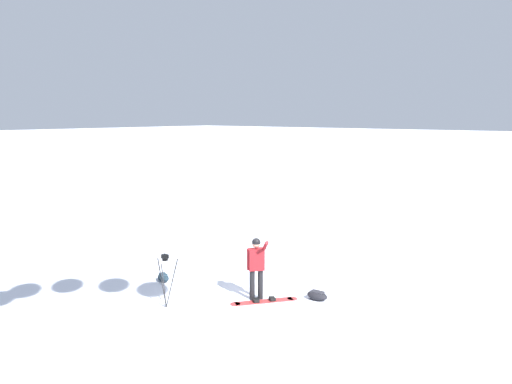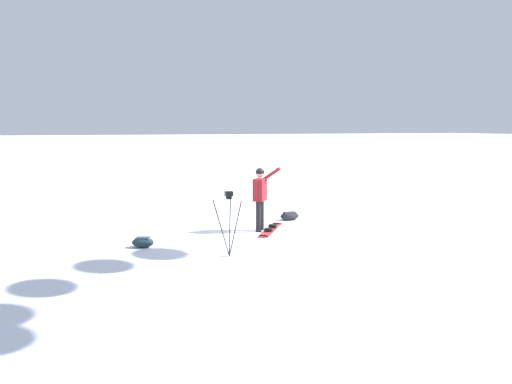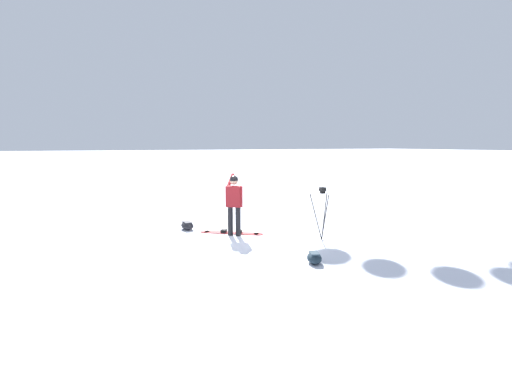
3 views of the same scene
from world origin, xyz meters
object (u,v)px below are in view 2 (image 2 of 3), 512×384
snowboard (271,229)px  snowboarder (260,193)px  gear_bag_large (290,216)px  gear_bag_small (143,242)px  camera_tripod (229,210)px

snowboard → snowboarder: bearing=85.6°
gear_bag_large → gear_bag_small: bearing=109.9°
snowboard → gear_bag_small: gear_bag_small is taller
snowboarder → snowboard: 1.02m
snowboarder → camera_tripod: bearing=143.7°
gear_bag_large → camera_tripod: camera_tripod is taller
snowboard → gear_bag_large: size_ratio=2.58×
snowboarder → gear_bag_large: (0.97, -1.27, -0.88)m
camera_tripod → gear_bag_small: camera_tripod is taller
camera_tripod → gear_bag_large: bearing=-42.9°
snowboard → camera_tripod: 2.69m
snowboarder → snowboard: bearing=-94.4°
snowboarder → camera_tripod: 2.35m
gear_bag_small → gear_bag_large: bearing=-70.1°
camera_tripod → gear_bag_small: (1.31, 1.64, -0.86)m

